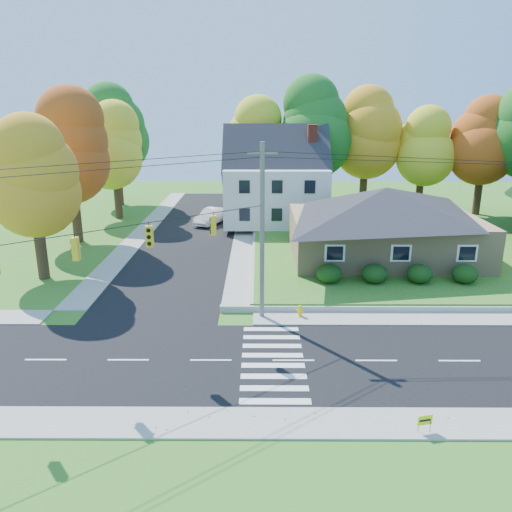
% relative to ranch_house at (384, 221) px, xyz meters
% --- Properties ---
extents(ground, '(120.00, 120.00, 0.00)m').
position_rel_ranch_house_xyz_m(ground, '(-8.00, -16.00, -3.27)').
color(ground, '#3D7923').
extents(road_main, '(90.00, 8.00, 0.02)m').
position_rel_ranch_house_xyz_m(road_main, '(-8.00, -16.00, -3.26)').
color(road_main, black).
rests_on(road_main, ground).
extents(road_cross, '(8.00, 44.00, 0.02)m').
position_rel_ranch_house_xyz_m(road_cross, '(-16.00, 10.00, -3.25)').
color(road_cross, black).
rests_on(road_cross, ground).
extents(sidewalk_north, '(90.00, 2.00, 0.08)m').
position_rel_ranch_house_xyz_m(sidewalk_north, '(-8.00, -11.00, -3.23)').
color(sidewalk_north, '#9C9A90').
rests_on(sidewalk_north, ground).
extents(sidewalk_south, '(90.00, 2.00, 0.08)m').
position_rel_ranch_house_xyz_m(sidewalk_south, '(-8.00, -21.00, -3.23)').
color(sidewalk_south, '#9C9A90').
rests_on(sidewalk_south, ground).
extents(lawn, '(30.00, 30.00, 0.50)m').
position_rel_ranch_house_xyz_m(lawn, '(5.00, 5.00, -3.02)').
color(lawn, '#3D7923').
rests_on(lawn, ground).
extents(ranch_house, '(14.60, 10.60, 5.40)m').
position_rel_ranch_house_xyz_m(ranch_house, '(0.00, 0.00, 0.00)').
color(ranch_house, tan).
rests_on(ranch_house, lawn).
extents(colonial_house, '(10.40, 8.40, 9.60)m').
position_rel_ranch_house_xyz_m(colonial_house, '(-7.96, 12.00, 1.32)').
color(colonial_house, silver).
rests_on(colonial_house, lawn).
extents(hedge_row, '(10.70, 1.70, 1.27)m').
position_rel_ranch_house_xyz_m(hedge_row, '(-0.50, -6.20, -2.13)').
color(hedge_row, '#163A10').
rests_on(hedge_row, lawn).
extents(traffic_infrastructure, '(38.10, 10.66, 10.00)m').
position_rel_ranch_house_xyz_m(traffic_infrastructure, '(-8.15, -14.65, 1.88)').
color(traffic_infrastructure, '#666059').
rests_on(traffic_infrastructure, ground).
extents(tree_lot_0, '(6.72, 6.72, 12.51)m').
position_rel_ranch_house_xyz_m(tree_lot_0, '(-10.00, 18.00, 5.04)').
color(tree_lot_0, '#3F2A19').
rests_on(tree_lot_0, lawn).
extents(tree_lot_1, '(7.84, 7.84, 14.60)m').
position_rel_ranch_house_xyz_m(tree_lot_1, '(-4.00, 17.00, 6.35)').
color(tree_lot_1, '#3F2A19').
rests_on(tree_lot_1, lawn).
extents(tree_lot_2, '(7.28, 7.28, 13.56)m').
position_rel_ranch_house_xyz_m(tree_lot_2, '(2.00, 18.00, 5.70)').
color(tree_lot_2, '#3F2A19').
rests_on(tree_lot_2, lawn).
extents(tree_lot_3, '(6.16, 6.16, 11.47)m').
position_rel_ranch_house_xyz_m(tree_lot_3, '(8.00, 17.00, 4.39)').
color(tree_lot_3, '#3F2A19').
rests_on(tree_lot_3, lawn).
extents(tree_lot_4, '(6.72, 6.72, 12.51)m').
position_rel_ranch_house_xyz_m(tree_lot_4, '(14.00, 16.00, 5.04)').
color(tree_lot_4, '#3F2A19').
rests_on(tree_lot_4, lawn).
extents(tree_west_0, '(6.16, 6.16, 11.47)m').
position_rel_ranch_house_xyz_m(tree_west_0, '(-25.00, -4.00, 3.89)').
color(tree_west_0, '#3F2A19').
rests_on(tree_west_0, ground).
extents(tree_west_1, '(7.28, 7.28, 13.56)m').
position_rel_ranch_house_xyz_m(tree_west_1, '(-26.00, 6.00, 5.20)').
color(tree_west_1, '#3F2A19').
rests_on(tree_west_1, ground).
extents(tree_west_2, '(6.72, 6.72, 12.51)m').
position_rel_ranch_house_xyz_m(tree_west_2, '(-25.00, 16.00, 4.54)').
color(tree_west_2, '#3F2A19').
rests_on(tree_west_2, ground).
extents(tree_west_3, '(7.84, 7.84, 14.60)m').
position_rel_ranch_house_xyz_m(tree_west_3, '(-27.00, 24.00, 5.85)').
color(tree_west_3, '#3F2A19').
rests_on(tree_west_3, ground).
extents(white_car, '(3.63, 5.20, 1.62)m').
position_rel_ranch_house_xyz_m(white_car, '(-14.54, 13.08, -2.43)').
color(white_car, silver).
rests_on(white_car, road_cross).
extents(fire_hydrant, '(0.43, 0.33, 0.75)m').
position_rel_ranch_house_xyz_m(fire_hydrant, '(-7.28, -10.80, -2.91)').
color(fire_hydrant, yellow).
rests_on(fire_hydrant, ground).
extents(yard_sign, '(0.60, 0.17, 0.76)m').
position_rel_ranch_house_xyz_m(yard_sign, '(-3.47, -21.53, -2.72)').
color(yard_sign, black).
rests_on(yard_sign, ground).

